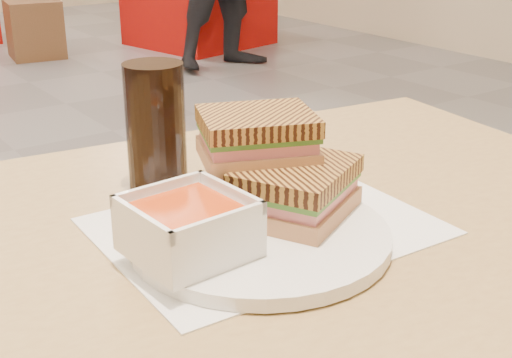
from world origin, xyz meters
TOP-DOWN VIEW (x-y plane):
  - main_table at (-0.06, -1.95)m, footprint 1.28×0.85m
  - tray_liner at (0.04, -1.98)m, footprint 0.37×0.29m
  - plate at (0.01, -2.01)m, footprint 0.28×0.28m
  - soup_bowl at (-0.08, -2.01)m, footprint 0.12×0.12m
  - panini_lower at (0.06, -2.00)m, footprint 0.16×0.16m
  - panini_upper at (0.05, -1.95)m, footprint 0.16×0.14m
  - cola_glass at (-0.00, -1.80)m, footprint 0.07×0.07m
  - bg_chair_1l at (1.32, 2.60)m, footprint 0.42×0.42m
  - bg_chair_1r at (2.77, 2.71)m, footprint 0.42×0.42m

SIDE VIEW (x-z plane):
  - bg_chair_1l at x=1.32m, z-range 0.00..0.41m
  - bg_chair_1r at x=2.77m, z-range 0.00..0.44m
  - main_table at x=-0.06m, z-range 0.26..1.01m
  - tray_liner at x=0.04m, z-range 0.75..0.75m
  - plate at x=0.01m, z-range 0.75..0.77m
  - soup_bowl at x=-0.08m, z-range 0.76..0.82m
  - panini_lower at x=0.06m, z-range 0.77..0.83m
  - cola_glass at x=0.00m, z-range 0.75..0.91m
  - panini_upper at x=0.05m, z-range 0.82..0.87m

